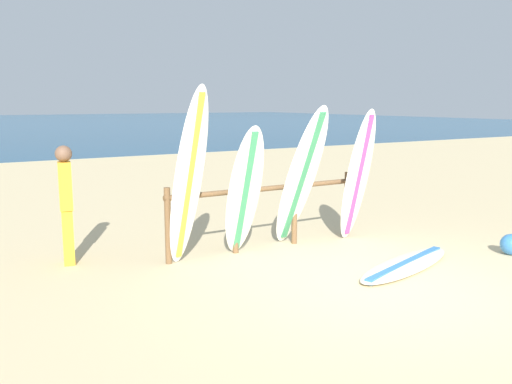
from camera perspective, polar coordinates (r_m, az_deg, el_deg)
ground_plane at (r=7.02m, az=14.63°, el=-9.96°), size 120.00×120.00×0.00m
surfboard_rack at (r=8.58m, az=1.04°, el=-1.29°), size 3.37×0.09×1.10m
surfboard_leaning_far_left at (r=7.51m, az=-6.99°, el=1.44°), size 0.61×0.83×2.52m
surfboard_leaning_left at (r=8.02m, az=-1.21°, el=0.03°), size 0.56×0.72×1.97m
surfboard_leaning_center_left at (r=8.51m, az=4.71°, el=1.49°), size 0.63×1.10×2.25m
surfboard_leaning_center at (r=9.08m, az=10.50°, el=1.64°), size 0.53×0.62×2.18m
surfboard_lying_on_sand at (r=8.04m, az=15.26°, el=-7.24°), size 2.36×1.26×0.08m
beachgoer_standing at (r=8.12m, az=-19.07°, el=-0.77°), size 0.23×0.30×1.69m
beach_ball at (r=9.16m, az=24.91°, el=-4.95°), size 0.32×0.32×0.32m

